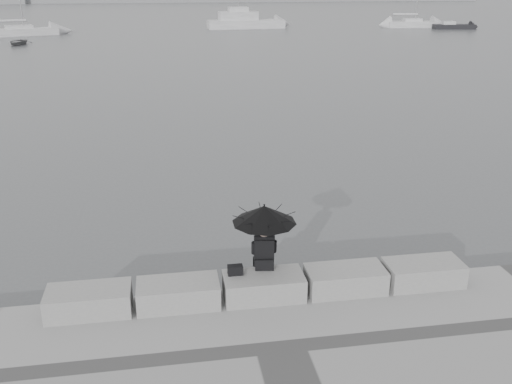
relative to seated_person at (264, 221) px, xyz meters
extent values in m
plane|color=#4E5154|center=(-0.07, 0.11, -2.03)|extent=(360.00, 360.00, 0.00)
cube|color=gray|center=(-3.47, -0.34, -1.28)|extent=(1.60, 0.80, 0.50)
cube|color=gray|center=(-1.77, -0.34, -1.28)|extent=(1.60, 0.80, 0.50)
cube|color=gray|center=(-0.07, -0.34, -1.28)|extent=(1.60, 0.80, 0.50)
cube|color=gray|center=(1.63, -0.34, -1.28)|extent=(1.60, 0.80, 0.50)
cube|color=gray|center=(3.33, -0.34, -1.28)|extent=(1.60, 0.80, 0.50)
sphere|color=#726056|center=(0.00, 0.02, -0.25)|extent=(0.21, 0.21, 0.21)
cylinder|color=black|center=(0.00, 0.01, -0.18)|extent=(0.02, 0.02, 1.00)
cone|color=black|center=(0.00, 0.01, 0.14)|extent=(1.30, 1.30, 0.35)
sphere|color=black|center=(0.00, 0.01, 0.34)|extent=(0.04, 0.04, 0.04)
cube|color=black|center=(-0.62, -0.20, -0.93)|extent=(0.30, 0.17, 0.19)
cube|color=silver|center=(-18.14, 63.32, -1.68)|extent=(8.95, 5.08, 0.90)
cube|color=silver|center=(-18.14, 63.32, -1.08)|extent=(3.38, 2.50, 0.50)
cylinder|color=gray|center=(-18.14, 63.32, -0.43)|extent=(4.63, 1.68, 0.10)
cube|color=silver|center=(32.71, 66.88, -1.68)|extent=(7.07, 3.24, 0.90)
cube|color=silver|center=(32.71, 66.88, -1.08)|extent=(2.57, 1.89, 0.50)
cylinder|color=gray|center=(32.71, 66.88, -0.43)|extent=(3.82, 0.58, 0.10)
cube|color=silver|center=(9.83, 68.87, -1.53)|extent=(10.41, 3.26, 1.20)
cube|color=silver|center=(9.83, 68.87, -0.43)|extent=(5.24, 2.43, 1.20)
cube|color=silver|center=(9.83, 68.87, 0.47)|extent=(2.64, 1.71, 0.60)
cylinder|color=gray|center=(9.83, 68.87, 1.57)|extent=(0.08, 0.08, 1.60)
cube|color=black|center=(37.19, 63.49, -1.78)|extent=(5.63, 2.26, 0.70)
cube|color=silver|center=(37.19, 63.49, -1.28)|extent=(1.78, 1.39, 0.50)
imported|color=slate|center=(-16.17, 52.98, -1.75)|extent=(3.46, 1.92, 0.55)
camera|label=1|loc=(-1.85, -10.19, 4.54)|focal=40.00mm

